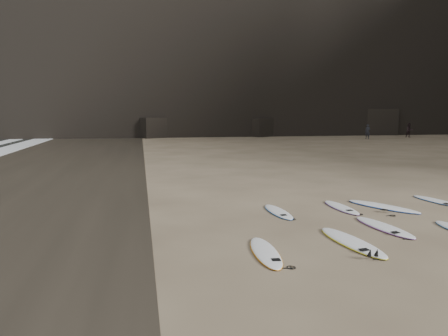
% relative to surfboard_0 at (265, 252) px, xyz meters
% --- Properties ---
extents(ground, '(240.00, 240.00, 0.00)m').
position_rel_surfboard_0_xyz_m(ground, '(4.41, 1.14, -0.04)').
color(ground, '#897559').
rests_on(ground, ground).
extents(wet_sand, '(12.00, 200.00, 0.01)m').
position_rel_surfboard_0_xyz_m(wet_sand, '(-8.59, 11.14, -0.04)').
color(wet_sand, '#383026').
rests_on(wet_sand, ground).
extents(surfboard_0, '(0.74, 2.41, 0.09)m').
position_rel_surfboard_0_xyz_m(surfboard_0, '(0.00, 0.00, 0.00)').
color(surfboard_0, white).
rests_on(surfboard_0, ground).
extents(surfboard_1, '(0.94, 2.81, 0.10)m').
position_rel_surfboard_0_xyz_m(surfboard_1, '(2.36, 0.35, 0.01)').
color(surfboard_1, white).
rests_on(surfboard_1, ground).
extents(surfboard_2, '(0.87, 2.55, 0.09)m').
position_rel_surfboard_0_xyz_m(surfboard_2, '(3.94, 1.51, 0.00)').
color(surfboard_2, white).
rests_on(surfboard_2, ground).
extents(surfboard_5, '(0.62, 2.25, 0.08)m').
position_rel_surfboard_0_xyz_m(surfboard_5, '(1.58, 3.92, -0.00)').
color(surfboard_5, white).
rests_on(surfboard_5, ground).
extents(surfboard_6, '(0.60, 2.29, 0.08)m').
position_rel_surfboard_0_xyz_m(surfboard_6, '(3.91, 4.13, -0.00)').
color(surfboard_6, white).
rests_on(surfboard_6, ground).
extents(surfboard_7, '(1.85, 2.72, 0.10)m').
position_rel_surfboard_0_xyz_m(surfboard_7, '(5.37, 3.97, 0.01)').
color(surfboard_7, white).
rests_on(surfboard_7, ground).
extents(surfboard_8, '(0.86, 2.30, 0.08)m').
position_rel_surfboard_0_xyz_m(surfboard_8, '(7.85, 4.46, -0.00)').
color(surfboard_8, white).
rests_on(surfboard_8, ground).
extents(person_a, '(0.72, 0.76, 1.75)m').
position_rel_surfboard_0_xyz_m(person_a, '(23.82, 38.43, 0.83)').
color(person_a, black).
rests_on(person_a, ground).
extents(person_b, '(0.97, 0.82, 1.79)m').
position_rel_surfboard_0_xyz_m(person_b, '(30.41, 40.02, 0.85)').
color(person_b, black).
rests_on(person_b, ground).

